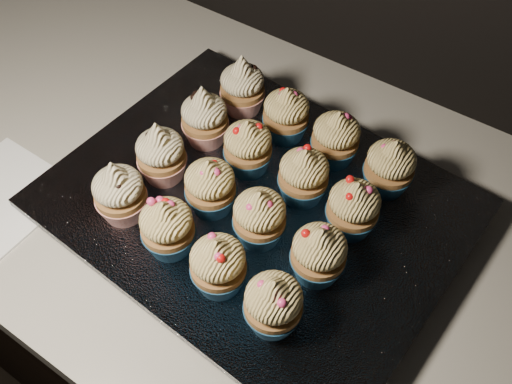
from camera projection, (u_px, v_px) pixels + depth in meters
cabinet at (188, 295)px, 1.20m from camera, size 2.40×0.60×0.86m
worktop at (159, 150)px, 0.84m from camera, size 2.44×0.64×0.04m
napkin at (0, 197)px, 0.76m from camera, size 0.16×0.16×0.00m
baking_tray at (256, 211)px, 0.73m from camera, size 0.48×0.37×0.02m
foil_lining at (256, 203)px, 0.72m from camera, size 0.52×0.42×0.01m
cupcake_0 at (119, 192)px, 0.67m from camera, size 0.06×0.06×0.10m
cupcake_1 at (167, 227)px, 0.64m from camera, size 0.06×0.06×0.08m
cupcake_2 at (218, 265)px, 0.61m from camera, size 0.06×0.06×0.08m
cupcake_3 at (273, 304)px, 0.58m from camera, size 0.06×0.06×0.08m
cupcake_4 at (161, 154)px, 0.71m from camera, size 0.06×0.06×0.10m
cupcake_5 at (210, 187)px, 0.68m from camera, size 0.06×0.06×0.08m
cupcake_6 at (259, 217)px, 0.65m from camera, size 0.06×0.06×0.08m
cupcake_7 at (319, 254)px, 0.62m from camera, size 0.06×0.06×0.08m
cupcake_8 at (205, 118)px, 0.75m from camera, size 0.06×0.06×0.10m
cupcake_9 at (248, 147)px, 0.72m from camera, size 0.06×0.06×0.08m
cupcake_10 at (304, 176)px, 0.69m from camera, size 0.06×0.06×0.08m
cupcake_11 at (353, 208)px, 0.66m from camera, size 0.06×0.06×0.08m
cupcake_12 at (242, 87)px, 0.79m from camera, size 0.06×0.06×0.10m
cupcake_13 at (286, 115)px, 0.76m from camera, size 0.06×0.06×0.08m
cupcake_14 at (336, 138)px, 0.73m from camera, size 0.06×0.06×0.08m
cupcake_15 at (390, 167)px, 0.70m from camera, size 0.06×0.06×0.08m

